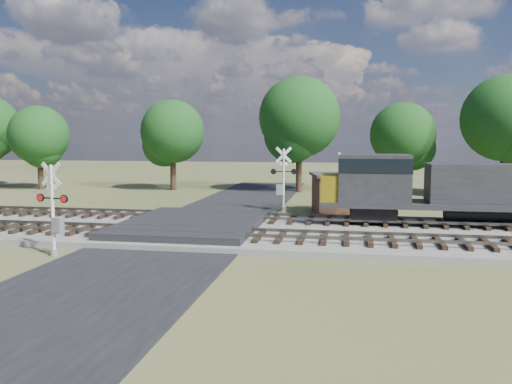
# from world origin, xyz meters

# --- Properties ---
(ground) EXTENTS (160.00, 160.00, 0.00)m
(ground) POSITION_xyz_m (0.00, 0.00, 0.00)
(ground) COLOR #404927
(ground) RESTS_ON ground
(ballast_bed) EXTENTS (140.00, 10.00, 0.30)m
(ballast_bed) POSITION_xyz_m (10.00, 0.50, 0.15)
(ballast_bed) COLOR gray
(ballast_bed) RESTS_ON ground
(road) EXTENTS (7.00, 60.00, 0.08)m
(road) POSITION_xyz_m (0.00, 0.00, 0.04)
(road) COLOR black
(road) RESTS_ON ground
(crossing_panel) EXTENTS (7.00, 9.00, 0.62)m
(crossing_panel) POSITION_xyz_m (0.00, 0.50, 0.32)
(crossing_panel) COLOR #262628
(crossing_panel) RESTS_ON ground
(track_near) EXTENTS (140.00, 2.60, 0.33)m
(track_near) POSITION_xyz_m (3.12, -2.00, 0.41)
(track_near) COLOR black
(track_near) RESTS_ON ballast_bed
(track_far) EXTENTS (140.00, 2.60, 0.33)m
(track_far) POSITION_xyz_m (3.12, 3.00, 0.41)
(track_far) COLOR black
(track_far) RESTS_ON ballast_bed
(crossing_signal_near) EXTENTS (1.58, 0.42, 3.94)m
(crossing_signal_near) POSITION_xyz_m (-3.98, -5.85, 1.64)
(crossing_signal_near) COLOR silver
(crossing_signal_near) RESTS_ON ground
(crossing_signal_far) EXTENTS (1.75, 0.47, 4.37)m
(crossing_signal_far) POSITION_xyz_m (3.71, 8.67, 1.82)
(crossing_signal_far) COLOR silver
(crossing_signal_far) RESTS_ON ground
(equipment_shed) EXTENTS (4.57, 4.57, 2.65)m
(equipment_shed) POSITION_xyz_m (7.71, 8.33, 1.34)
(equipment_shed) COLOR #4A2C20
(equipment_shed) RESTS_ON ground
(treeline) EXTENTS (81.41, 9.07, 10.57)m
(treeline) POSITION_xyz_m (7.68, 20.93, 6.02)
(treeline) COLOR black
(treeline) RESTS_ON ground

